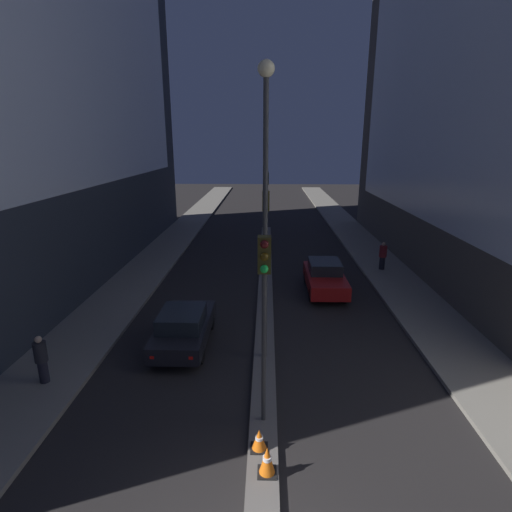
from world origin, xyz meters
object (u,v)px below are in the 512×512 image
Objects in this scene: car_right_lane at (325,277)px; pedestrian_on_left_sidewalk at (41,358)px; traffic_light_mid at (266,221)px; car_left_lane at (184,327)px; traffic_light_near at (264,291)px; traffic_light_far at (266,192)px; traffic_cone_far at (259,439)px; pedestrian_on_right_sidewalk at (383,255)px; traffic_cone_near at (267,460)px; street_lamp at (265,178)px.

pedestrian_on_left_sidewalk is at bearing -139.54° from car_right_lane.
car_left_lane is (-2.99, -4.51, -3.09)m from traffic_light_mid.
car_right_lane is (2.99, 1.19, -3.06)m from traffic_light_mid.
traffic_light_near is 7.57m from pedestrian_on_left_sidewalk.
traffic_light_far is 9.34× the size of traffic_cone_far.
pedestrian_on_right_sidewalk reaches higher than traffic_cone_far.
traffic_light_near is at bearing -117.04° from pedestrian_on_right_sidewalk.
traffic_light_far is at bearing 90.27° from traffic_cone_near.
car_left_lane is (-2.99, 0.96, -5.52)m from street_lamp.
car_left_lane is at bearing -136.36° from car_right_lane.
pedestrian_on_right_sidewalk is at bearing 62.96° from traffic_light_near.
car_right_lane is at bearing 74.35° from traffic_cone_far.
traffic_light_far is at bearing 69.43° from pedestrian_on_left_sidewalk.
street_lamp is 9.14m from car_right_lane.
car_right_lane is (2.99, -9.82, -3.06)m from traffic_light_far.
traffic_light_mid is 1.21× the size of car_left_lane.
traffic_cone_far is (-0.09, -20.81, -3.43)m from traffic_light_far.
street_lamp is at bearing 91.13° from traffic_cone_near.
traffic_light_far is (0.00, 11.00, 0.00)m from traffic_light_mid.
pedestrian_on_right_sidewalk is at bearing 41.37° from car_right_lane.
car_right_lane is at bearing 40.46° from pedestrian_on_left_sidewalk.
traffic_light_near is at bearing -90.00° from traffic_light_far.
traffic_light_near reaches higher than car_left_lane.
pedestrian_on_left_sidewalk is (-6.92, 3.36, 0.47)m from traffic_cone_near.
street_lamp is (0.00, -5.47, 2.43)m from traffic_light_mid.
traffic_light_far is at bearing 106.93° from car_right_lane.
traffic_light_near is 9.34× the size of traffic_cone_far.
traffic_light_far is 19.64m from pedestrian_on_left_sidewalk.
car_left_lane is at bearing 118.70° from traffic_cone_far.
traffic_cone_near is 1.29× the size of traffic_cone_far.
traffic_light_near reaches higher than traffic_cone_near.
pedestrian_on_right_sidewalk is at bearing 40.72° from pedestrian_on_left_sidewalk.
traffic_cone_far is 0.13× the size of car_left_lane.
pedestrian_on_left_sidewalk is at bearing -133.53° from traffic_light_mid.
street_lamp is (0.00, 3.28, 2.43)m from traffic_light_near.
traffic_light_mid reaches higher than pedestrian_on_right_sidewalk.
traffic_light_far reaches higher than pedestrian_on_right_sidewalk.
traffic_cone_far is at bearing -61.30° from car_left_lane.
pedestrian_on_left_sidewalk reaches higher than car_left_lane.
pedestrian_on_right_sidewalk is (13.60, 11.71, 0.02)m from pedestrian_on_left_sidewalk.
traffic_light_near is 15.18m from pedestrian_on_right_sidewalk.
pedestrian_on_right_sidewalk is (6.78, -6.48, -2.86)m from traffic_light_far.
street_lamp reaches higher than traffic_cone_near.
traffic_light_near and traffic_light_mid have the same top height.
pedestrian_on_left_sidewalk is at bearing 154.14° from traffic_cone_near.
street_lamp is 6.05× the size of pedestrian_on_left_sidewalk.
traffic_light_far is at bearing 90.00° from traffic_light_mid.
traffic_light_mid is at bearing -158.35° from car_right_lane.
car_left_lane is at bearing 125.18° from traffic_light_near.
car_left_lane is (-3.09, 6.03, 0.26)m from traffic_cone_near.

